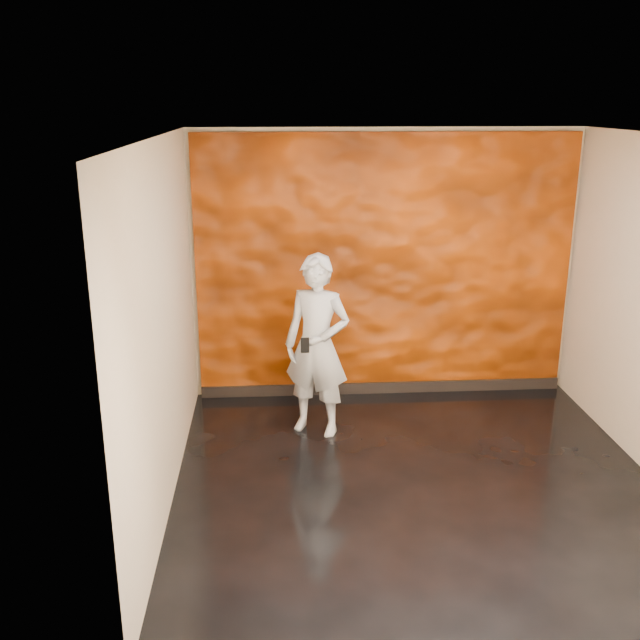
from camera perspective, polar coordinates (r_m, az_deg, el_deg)
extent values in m
cube|color=black|center=(6.15, 7.74, -12.83)|extent=(4.00, 4.00, 0.01)
cube|color=beige|center=(7.48, 5.17, 4.36)|extent=(4.00, 0.02, 2.80)
cube|color=beige|center=(3.79, 14.61, -9.34)|extent=(4.00, 0.02, 2.80)
cube|color=beige|center=(5.52, -12.43, -0.66)|extent=(0.02, 4.00, 2.80)
cube|color=white|center=(5.33, 8.98, 14.26)|extent=(4.00, 4.00, 0.01)
cube|color=#D14904|center=(7.44, 5.21, 4.14)|extent=(3.90, 0.06, 2.75)
cube|color=black|center=(7.81, 5.00, -5.40)|extent=(3.90, 0.04, 0.12)
imported|color=#969CA4|center=(6.64, -0.23, -2.07)|extent=(0.74, 0.64, 1.73)
cube|color=black|center=(6.37, -1.21, -2.03)|extent=(0.08, 0.02, 0.14)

